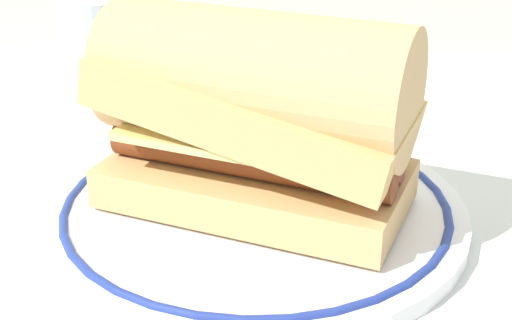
{
  "coord_description": "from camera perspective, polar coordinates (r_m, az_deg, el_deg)",
  "views": [
    {
      "loc": [
        0.04,
        -0.43,
        0.25
      ],
      "look_at": [
        0.01,
        0.02,
        0.04
      ],
      "focal_mm": 52.31,
      "sensor_mm": 36.0,
      "label": 1
    }
  ],
  "objects": [
    {
      "name": "drinking_glass",
      "position": [
        0.71,
        -11.91,
        7.42
      ],
      "size": [
        0.07,
        0.07,
        0.1
      ],
      "color": "silver",
      "rests_on": "ground_plane"
    },
    {
      "name": "sausage_sandwich",
      "position": [
        0.48,
        -0.0,
        3.8
      ],
      "size": [
        0.22,
        0.16,
        0.13
      ],
      "rotation": [
        0.0,
        0.0,
        -0.34
      ],
      "color": "tan",
      "rests_on": "plate"
    },
    {
      "name": "ground_plane",
      "position": [
        0.5,
        -1.81,
        -5.41
      ],
      "size": [
        1.5,
        1.5,
        0.0
      ],
      "primitive_type": "plane",
      "color": "silver"
    },
    {
      "name": "plate",
      "position": [
        0.51,
        0.0,
        -3.8
      ],
      "size": [
        0.28,
        0.28,
        0.01
      ],
      "color": "white",
      "rests_on": "ground_plane"
    }
  ]
}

